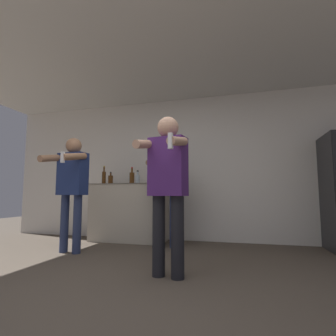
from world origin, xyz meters
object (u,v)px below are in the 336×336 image
Objects in this scene: bottle_green_wine at (104,177)px; person_spectator_back at (166,189)px; bottle_short_whiskey at (132,177)px; bottle_clear_vodka at (111,179)px; person_woman_foreground at (168,181)px; bottle_red_label at (158,176)px; person_man_side at (72,181)px; bottle_brown_liquor at (138,179)px.

person_spectator_back reaches higher than bottle_green_wine.
bottle_green_wine is at bearing 180.00° from bottle_short_whiskey.
bottle_clear_vodka is 0.14× the size of person_woman_foreground.
person_woman_foreground is at bearing -48.76° from bottle_clear_vodka.
bottle_short_whiskey is at bearing 180.00° from bottle_red_label.
bottle_clear_vodka is 0.14× the size of person_spectator_back.
bottle_green_wine is 0.14m from bottle_clear_vodka.
person_man_side is at bearing -84.50° from bottle_green_wine.
bottle_brown_liquor is (0.66, -0.00, -0.04)m from bottle_green_wine.
bottle_clear_vodka is at bearing 88.40° from person_man_side.
person_spectator_back is (1.16, -0.40, -0.19)m from bottle_clear_vodka.
bottle_brown_liquor is 0.79× the size of bottle_short_whiskey.
bottle_green_wine is 1.12× the size of bottle_short_whiskey.
bottle_brown_liquor is (-0.38, -0.00, -0.03)m from bottle_red_label.
person_spectator_back reaches higher than bottle_short_whiskey.
bottle_brown_liquor is 0.15× the size of person_woman_foreground.
bottle_clear_vodka is (-0.52, 0.00, -0.01)m from bottle_brown_liquor.
bottle_short_whiskey is 0.19× the size of person_man_side.
person_spectator_back is at bearing -57.68° from bottle_red_label.
bottle_brown_liquor is 2.06m from person_woman_foreground.
person_man_side is at bearing -91.60° from bottle_clear_vodka.
person_spectator_back is at bearing -19.11° from bottle_clear_vodka.
bottle_red_label is 0.20× the size of person_woman_foreground.
person_woman_foreground is 1.01× the size of person_spectator_back.
bottle_short_whiskey is at bearing -0.00° from bottle_clear_vodka.
bottle_red_label is 1.34× the size of bottle_brown_liquor.
person_woman_foreground is at bearing -73.90° from person_spectator_back.
bottle_red_label is at bearing 0.00° from bottle_short_whiskey.
bottle_red_label is at bearing 110.13° from person_woman_foreground.
person_woman_foreground is (1.55, -1.77, -0.14)m from bottle_clear_vodka.
bottle_green_wine is at bearing 180.00° from bottle_red_label.
bottle_green_wine is 1.37m from person_spectator_back.
bottle_green_wine is 2.46m from person_woman_foreground.
bottle_green_wine is 0.21× the size of person_woman_foreground.
bottle_short_whiskey is at bearing 122.75° from person_woman_foreground.
bottle_green_wine is at bearing 162.76° from person_spectator_back.
person_woman_foreground is at bearing -59.78° from bottle_brown_liquor.
person_spectator_back is (-0.40, 1.37, -0.04)m from person_woman_foreground.
person_man_side reaches higher than person_woman_foreground.
bottle_red_label is 0.20× the size of person_spectator_back.
bottle_short_whiskey is 0.19× the size of person_woman_foreground.
person_woman_foreground is (1.69, -1.77, -0.19)m from bottle_green_wine.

